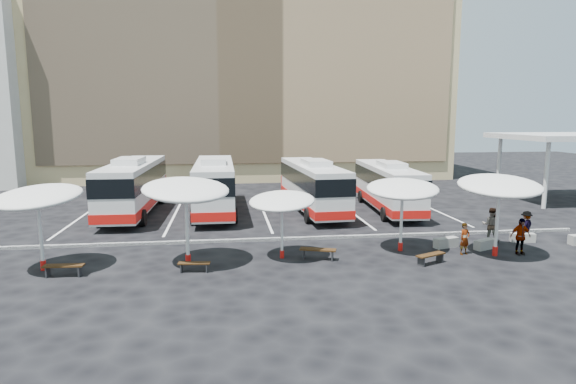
{
  "coord_description": "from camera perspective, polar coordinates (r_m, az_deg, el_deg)",
  "views": [
    {
      "loc": [
        -2.54,
        -24.19,
        6.49
      ],
      "look_at": [
        1.0,
        3.0,
        2.2
      ],
      "focal_mm": 30.0,
      "sensor_mm": 36.0,
      "label": 1
    }
  ],
  "objects": [
    {
      "name": "ground",
      "position": [
        25.17,
        -1.38,
        -6.05
      ],
      "size": [
        120.0,
        120.0,
        0.0
      ],
      "primitive_type": "plane",
      "color": "black",
      "rests_on": "ground"
    },
    {
      "name": "sandstone_building",
      "position": [
        56.45,
        -4.97,
        15.1
      ],
      "size": [
        42.0,
        18.25,
        29.6
      ],
      "color": "tan",
      "rests_on": "ground"
    },
    {
      "name": "service_canopy",
      "position": [
        43.31,
        30.54,
        5.52
      ],
      "size": [
        10.0,
        8.0,
        5.2
      ],
      "color": "silver",
      "rests_on": "ground"
    },
    {
      "name": "curb_divider",
      "position": [
        25.63,
        -1.5,
        -5.6
      ],
      "size": [
        34.0,
        0.25,
        0.15
      ],
      "primitive_type": "cube",
      "color": "black",
      "rests_on": "ground"
    },
    {
      "name": "bay_lines",
      "position": [
        32.93,
        -2.85,
        -2.48
      ],
      "size": [
        24.15,
        12.0,
        0.01
      ],
      "color": "white",
      "rests_on": "ground"
    },
    {
      "name": "bus_0",
      "position": [
        34.08,
        -17.81,
        0.85
      ],
      "size": [
        3.05,
        12.23,
        3.86
      ],
      "rotation": [
        0.0,
        0.0,
        -0.02
      ],
      "color": "silver",
      "rests_on": "ground"
    },
    {
      "name": "bus_1",
      "position": [
        33.42,
        -8.71,
        0.99
      ],
      "size": [
        2.88,
        12.07,
        3.82
      ],
      "rotation": [
        0.0,
        0.0,
        0.01
      ],
      "color": "silver",
      "rests_on": "ground"
    },
    {
      "name": "bus_2",
      "position": [
        33.31,
        2.91,
        0.91
      ],
      "size": [
        3.17,
        11.66,
        3.66
      ],
      "rotation": [
        0.0,
        0.0,
        0.06
      ],
      "color": "silver",
      "rests_on": "ground"
    },
    {
      "name": "bus_3",
      "position": [
        34.3,
        11.68,
        0.81
      ],
      "size": [
        3.07,
        11.1,
        3.48
      ],
      "rotation": [
        0.0,
        0.0,
        -0.06
      ],
      "color": "silver",
      "rests_on": "ground"
    },
    {
      "name": "sunshade_0",
      "position": [
        22.67,
        -27.54,
        -0.53
      ],
      "size": [
        4.6,
        4.63,
        3.74
      ],
      "rotation": [
        0.0,
        0.0,
        -0.36
      ],
      "color": "silver",
      "rests_on": "ground"
    },
    {
      "name": "sunshade_1",
      "position": [
        21.35,
        -12.01,
        0.23
      ],
      "size": [
        4.9,
        4.93,
        3.94
      ],
      "rotation": [
        0.0,
        0.0,
        0.38
      ],
      "color": "silver",
      "rests_on": "ground"
    },
    {
      "name": "sunshade_2",
      "position": [
        21.95,
        -0.73,
        -1.09
      ],
      "size": [
        3.95,
        3.97,
        3.16
      ],
      "rotation": [
        0.0,
        0.0,
        -0.39
      ],
      "color": "silver",
      "rests_on": "ground"
    },
    {
      "name": "sunshade_3",
      "position": [
        23.77,
        13.42,
        0.35
      ],
      "size": [
        4.26,
        4.29,
        3.6
      ],
      "rotation": [
        0.0,
        0.0,
        -0.28
      ],
      "color": "silver",
      "rests_on": "ground"
    },
    {
      "name": "sunshade_4",
      "position": [
        24.29,
        23.78,
        0.65
      ],
      "size": [
        4.48,
        4.52,
        3.91
      ],
      "rotation": [
        0.0,
        0.0,
        -0.22
      ],
      "color": "silver",
      "rests_on": "ground"
    },
    {
      "name": "wood_bench_0",
      "position": [
        21.97,
        -25.05,
        -8.12
      ],
      "size": [
        1.63,
        0.51,
        0.49
      ],
      "rotation": [
        0.0,
        0.0,
        -0.05
      ],
      "color": "black",
      "rests_on": "ground"
    },
    {
      "name": "wood_bench_1",
      "position": [
        20.9,
        -11.06,
        -8.45
      ],
      "size": [
        1.38,
        0.5,
        0.41
      ],
      "rotation": [
        0.0,
        0.0,
        -0.11
      ],
      "color": "black",
      "rests_on": "ground"
    },
    {
      "name": "wood_bench_2",
      "position": [
        22.27,
        3.57,
        -7.02
      ],
      "size": [
        1.71,
        0.95,
        0.51
      ],
      "rotation": [
        0.0,
        0.0,
        -0.32
      ],
      "color": "black",
      "rests_on": "ground"
    },
    {
      "name": "wood_bench_3",
      "position": [
        22.49,
        16.56,
        -7.32
      ],
      "size": [
        1.53,
        0.98,
        0.46
      ],
      "rotation": [
        0.0,
        0.0,
        0.43
      ],
      "color": "black",
      "rests_on": "ground"
    },
    {
      "name": "conc_bench_0",
      "position": [
        25.55,
        18.22,
        -5.71
      ],
      "size": [
        1.37,
        0.81,
        0.49
      ],
      "primitive_type": "cube",
      "rotation": [
        0.0,
        0.0,
        0.31
      ],
      "color": "gray",
      "rests_on": "ground"
    },
    {
      "name": "conc_bench_1",
      "position": [
        25.92,
        22.35,
        -5.74
      ],
      "size": [
        1.34,
        0.9,
        0.48
      ],
      "primitive_type": "cube",
      "rotation": [
        0.0,
        0.0,
        0.41
      ],
      "color": "gray",
      "rests_on": "ground"
    },
    {
      "name": "conc_bench_2",
      "position": [
        28.2,
        26.04,
        -4.86
      ],
      "size": [
        1.27,
        0.66,
        0.45
      ],
      "primitive_type": "cube",
      "rotation": [
        0.0,
        0.0,
        -0.22
      ],
      "color": "gray",
      "rests_on": "ground"
    },
    {
      "name": "passenger_0",
      "position": [
        24.44,
        20.2,
        -5.21
      ],
      "size": [
        0.64,
        0.51,
        1.53
      ],
      "primitive_type": "imported",
      "rotation": [
        0.0,
        0.0,
        0.3
      ],
      "color": "black",
      "rests_on": "ground"
    },
    {
      "name": "passenger_1",
      "position": [
        27.26,
        22.98,
        -3.63
      ],
      "size": [
        1.12,
        1.06,
        1.83
      ],
      "primitive_type": "imported",
      "rotation": [
        0.0,
        0.0,
        2.58
      ],
      "color": "black",
      "rests_on": "ground"
    },
    {
      "name": "passenger_2",
      "position": [
        25.44,
        25.83,
        -4.75
      ],
      "size": [
        1.03,
        0.44,
        1.76
      ],
      "primitive_type": "imported",
      "rotation": [
        0.0,
        0.0,
        -0.01
      ],
      "color": "black",
      "rests_on": "ground"
    },
    {
      "name": "passenger_3",
      "position": [
        28.46,
        26.33,
        -3.6
      ],
      "size": [
        1.18,
        1.04,
        1.58
      ],
      "primitive_type": "imported",
      "rotation": [
        0.0,
        0.0,
        3.71
      ],
      "color": "black",
      "rests_on": "ground"
    }
  ]
}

